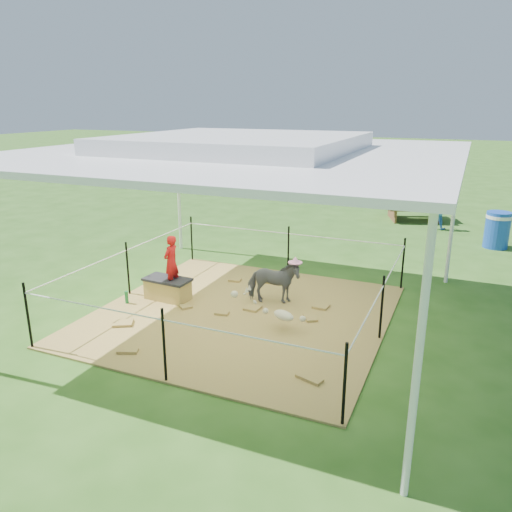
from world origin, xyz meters
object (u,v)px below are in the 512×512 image
at_px(trash_barrel, 497,230).
at_px(foal, 284,314).
at_px(pony, 273,282).
at_px(straw_bale, 168,290).
at_px(distant_person, 438,211).
at_px(woman, 171,256).
at_px(green_bottle, 127,297).
at_px(picnic_table_near, 414,208).

bearing_deg(trash_barrel, foal, -115.89).
xyz_separation_m(pony, foal, (0.53, -0.93, -0.12)).
bearing_deg(straw_bale, distant_person, 61.96).
relative_size(woman, green_bottle, 4.32).
bearing_deg(green_bottle, trash_barrel, 47.32).
distance_m(trash_barrel, picnic_table_near, 3.18).
distance_m(foal, picnic_table_near, 8.75).
relative_size(green_bottle, pony, 0.24).
bearing_deg(foal, green_bottle, -155.21).
bearing_deg(pony, trash_barrel, -50.82).
xyz_separation_m(green_bottle, pony, (2.33, 1.01, 0.28)).
distance_m(picnic_table_near, distant_person, 1.16).
distance_m(straw_bale, pony, 1.88).
relative_size(straw_bale, woman, 0.83).
distance_m(straw_bale, picnic_table_near, 8.94).
height_order(pony, trash_barrel, trash_barrel).
bearing_deg(straw_bale, green_bottle, -140.71).
distance_m(straw_bale, trash_barrel, 8.08).
bearing_deg(woman, straw_bale, -86.43).
relative_size(green_bottle, trash_barrel, 0.24).
bearing_deg(trash_barrel, pony, -123.66).
xyz_separation_m(foal, distant_person, (1.65, 7.79, 0.21)).
height_order(woman, trash_barrel, woman).
bearing_deg(picnic_table_near, distant_person, -70.39).
bearing_deg(straw_bale, pony, 17.50).
xyz_separation_m(straw_bale, distant_person, (3.96, 7.43, 0.31)).
distance_m(woman, trash_barrel, 8.02).
relative_size(straw_bale, picnic_table_near, 0.47).
bearing_deg(trash_barrel, green_bottle, -132.68).
height_order(trash_barrel, picnic_table_near, trash_barrel).
height_order(green_bottle, distant_person, distant_person).
bearing_deg(distant_person, picnic_table_near, -37.22).
height_order(pony, foal, pony).
bearing_deg(woman, pony, 112.04).
bearing_deg(picnic_table_near, woman, -129.50).
bearing_deg(distant_person, foal, 92.39).
distance_m(straw_bale, green_bottle, 0.71).
xyz_separation_m(green_bottle, trash_barrel, (5.95, 6.46, 0.30)).
bearing_deg(picnic_table_near, foal, -114.95).
distance_m(green_bottle, pony, 2.55).
bearing_deg(foal, distant_person, 101.18).
height_order(pony, picnic_table_near, pony).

